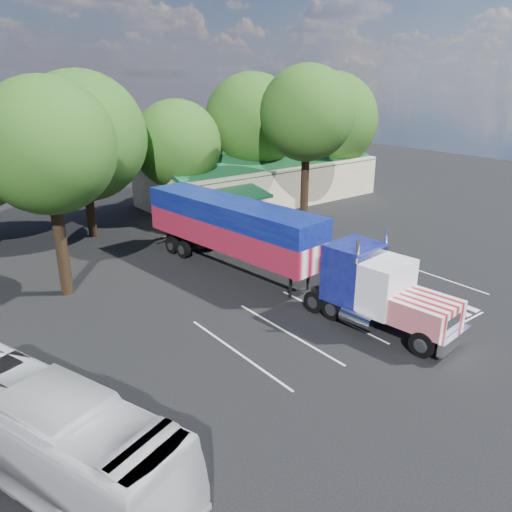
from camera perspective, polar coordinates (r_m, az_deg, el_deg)
ground at (r=32.13m, az=0.83°, el=-2.98°), size 120.00×120.00×0.00m
event_hall at (r=53.08m, az=0.35°, el=8.81°), size 24.20×14.12×5.55m
tree_row_c at (r=41.74m, az=-19.29°, el=12.74°), size 10.00×10.00×13.05m
tree_row_d at (r=46.76m, az=-9.02°, el=12.46°), size 8.00×8.00×10.60m
tree_row_e at (r=51.95m, az=-0.43°, el=15.11°), size 9.60×9.60×12.90m
tree_row_f at (r=57.76m, az=8.50°, el=15.10°), size 10.40×10.40×13.00m
tree_near_left at (r=30.35m, az=-22.75°, el=11.43°), size 7.60×7.60×12.65m
tree_near_right at (r=43.67m, az=5.86°, el=15.88°), size 8.00×8.00×13.50m
semi_truck at (r=31.48m, az=0.86°, el=1.96°), size 5.49×23.75×4.94m
woman at (r=30.29m, az=13.42°, el=-3.09°), size 0.52×0.73×1.89m
bicycle at (r=35.81m, az=-0.76°, el=0.28°), size 1.31×1.81×0.91m
tour_bus at (r=18.72m, az=-23.84°, el=-17.46°), size 6.76×12.43×3.39m
silver_sedan at (r=48.22m, az=-0.36°, el=5.82°), size 4.57×2.86×1.42m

